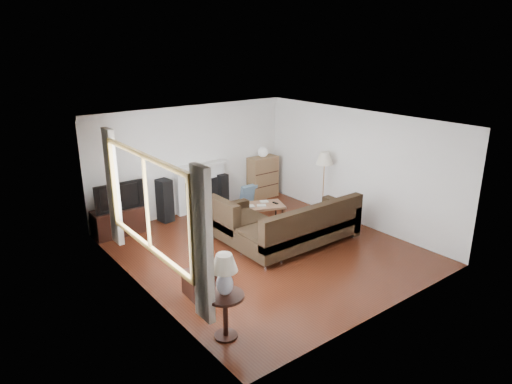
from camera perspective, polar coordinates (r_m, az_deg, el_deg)
room at (r=8.48m, az=1.24°, el=0.46°), size 5.10×5.60×2.54m
window at (r=7.01m, az=-13.52°, el=-1.35°), size 0.12×2.74×1.54m
curtain_near at (r=5.82m, az=-6.68°, el=-6.67°), size 0.10×0.35×2.10m
curtain_far at (r=8.42m, az=-17.45°, el=0.54°), size 0.10×0.35×2.10m
fireplace at (r=10.84m, az=-6.92°, el=0.59°), size 1.40×0.26×1.15m
tv_stand at (r=9.97m, az=-16.63°, el=-3.51°), size 1.10×0.49×0.55m
television at (r=9.78m, az=-16.93°, el=-0.39°), size 1.03×0.14×0.59m
speaker_left at (r=10.35m, az=-11.33°, el=-1.04°), size 0.31×0.36×0.97m
speaker_right at (r=11.08m, az=-4.29°, el=0.20°), size 0.26×0.30×0.83m
bookshelf at (r=11.73m, az=0.85°, el=1.88°), size 0.77×0.37×1.07m
globe_lamp at (r=11.56m, az=0.87°, el=5.02°), size 0.26×0.26×0.26m
sectional_sofa at (r=8.95m, az=5.52°, el=-4.15°), size 2.72×1.99×0.88m
coffee_table at (r=10.15m, az=0.41°, el=-2.71°), size 1.21×0.93×0.42m
footstool at (r=7.42m, az=-6.80°, el=-11.24°), size 0.51×0.51×0.40m
floor_lamp at (r=10.53m, az=8.43°, el=0.97°), size 0.47×0.47×1.50m
side_table at (r=6.39m, az=-3.84°, el=-15.18°), size 0.52×0.52×0.65m
table_lamp at (r=6.07m, az=-3.97°, el=-10.32°), size 0.36×0.36×0.58m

